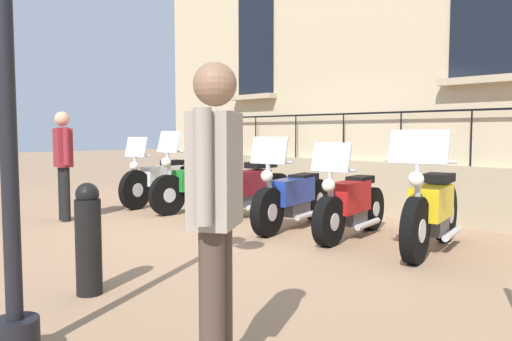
{
  "coord_description": "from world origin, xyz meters",
  "views": [
    {
      "loc": [
        5.06,
        5.54,
        1.37
      ],
      "look_at": [
        -0.03,
        0.0,
        0.8
      ],
      "focal_mm": 35.78,
      "sensor_mm": 36.0,
      "label": 1
    }
  ],
  "objects_px": {
    "motorcycle_white": "(162,181)",
    "motorcycle_yellow": "(432,211)",
    "motorcycle_blue": "(293,198)",
    "pedestrian_walking": "(216,203)",
    "motorcycle_maroon": "(247,189)",
    "motorcycle_green": "(198,185)",
    "pedestrian_standing": "(63,159)",
    "bollard": "(88,239)",
    "motorcycle_red": "(351,206)"
  },
  "relations": [
    {
      "from": "motorcycle_white",
      "to": "motorcycle_yellow",
      "type": "height_order",
      "value": "motorcycle_yellow"
    },
    {
      "from": "motorcycle_green",
      "to": "motorcycle_maroon",
      "type": "relative_size",
      "value": 0.9
    },
    {
      "from": "motorcycle_white",
      "to": "motorcycle_red",
      "type": "xyz_separation_m",
      "value": [
        -0.19,
        4.23,
        -0.03
      ]
    },
    {
      "from": "motorcycle_yellow",
      "to": "pedestrian_standing",
      "type": "xyz_separation_m",
      "value": [
        2.28,
        -4.87,
        0.49
      ]
    },
    {
      "from": "motorcycle_blue",
      "to": "bollard",
      "type": "bearing_deg",
      "value": 14.49
    },
    {
      "from": "motorcycle_red",
      "to": "bollard",
      "type": "height_order",
      "value": "motorcycle_red"
    },
    {
      "from": "motorcycle_yellow",
      "to": "pedestrian_walking",
      "type": "distance_m",
      "value": 3.81
    },
    {
      "from": "motorcycle_red",
      "to": "pedestrian_standing",
      "type": "height_order",
      "value": "pedestrian_standing"
    },
    {
      "from": "motorcycle_white",
      "to": "bollard",
      "type": "bearing_deg",
      "value": 51.33
    },
    {
      "from": "pedestrian_walking",
      "to": "pedestrian_standing",
      "type": "bearing_deg",
      "value": -104.25
    },
    {
      "from": "motorcycle_maroon",
      "to": "bollard",
      "type": "xyz_separation_m",
      "value": [
        3.56,
        2.01,
        0.02
      ]
    },
    {
      "from": "motorcycle_white",
      "to": "motorcycle_red",
      "type": "relative_size",
      "value": 1.11
    },
    {
      "from": "motorcycle_white",
      "to": "motorcycle_red",
      "type": "bearing_deg",
      "value": 92.58
    },
    {
      "from": "motorcycle_green",
      "to": "motorcycle_yellow",
      "type": "relative_size",
      "value": 0.99
    },
    {
      "from": "motorcycle_white",
      "to": "pedestrian_walking",
      "type": "bearing_deg",
      "value": 60.3
    },
    {
      "from": "motorcycle_white",
      "to": "motorcycle_yellow",
      "type": "relative_size",
      "value": 1.02
    },
    {
      "from": "pedestrian_standing",
      "to": "pedestrian_walking",
      "type": "xyz_separation_m",
      "value": [
        1.42,
        5.61,
        0.04
      ]
    },
    {
      "from": "motorcycle_blue",
      "to": "pedestrian_standing",
      "type": "height_order",
      "value": "pedestrian_standing"
    },
    {
      "from": "motorcycle_blue",
      "to": "motorcycle_red",
      "type": "xyz_separation_m",
      "value": [
        -0.05,
        0.98,
        -0.01
      ]
    },
    {
      "from": "pedestrian_standing",
      "to": "motorcycle_blue",
      "type": "bearing_deg",
      "value": 127.76
    },
    {
      "from": "motorcycle_blue",
      "to": "motorcycle_yellow",
      "type": "bearing_deg",
      "value": 93.05
    },
    {
      "from": "motorcycle_white",
      "to": "motorcycle_red",
      "type": "height_order",
      "value": "motorcycle_white"
    },
    {
      "from": "motorcycle_white",
      "to": "motorcycle_yellow",
      "type": "xyz_separation_m",
      "value": [
        -0.25,
        5.32,
        0.02
      ]
    },
    {
      "from": "motorcycle_yellow",
      "to": "bollard",
      "type": "xyz_separation_m",
      "value": [
        3.56,
        -1.18,
        0.01
      ]
    },
    {
      "from": "motorcycle_red",
      "to": "bollard",
      "type": "distance_m",
      "value": 3.51
    },
    {
      "from": "motorcycle_yellow",
      "to": "motorcycle_blue",
      "type": "bearing_deg",
      "value": -86.95
    },
    {
      "from": "motorcycle_red",
      "to": "motorcycle_white",
      "type": "bearing_deg",
      "value": -87.42
    },
    {
      "from": "bollard",
      "to": "pedestrian_walking",
      "type": "xyz_separation_m",
      "value": [
        0.14,
        1.92,
        0.51
      ]
    },
    {
      "from": "motorcycle_red",
      "to": "pedestrian_walking",
      "type": "distance_m",
      "value": 4.12
    },
    {
      "from": "motorcycle_blue",
      "to": "motorcycle_green",
      "type": "bearing_deg",
      "value": -87.57
    },
    {
      "from": "bollard",
      "to": "pedestrian_standing",
      "type": "xyz_separation_m",
      "value": [
        -1.28,
        -3.69,
        0.47
      ]
    },
    {
      "from": "motorcycle_white",
      "to": "motorcycle_blue",
      "type": "bearing_deg",
      "value": 92.41
    },
    {
      "from": "motorcycle_yellow",
      "to": "pedestrian_standing",
      "type": "height_order",
      "value": "pedestrian_standing"
    },
    {
      "from": "motorcycle_white",
      "to": "motorcycle_green",
      "type": "relative_size",
      "value": 1.03
    },
    {
      "from": "motorcycle_green",
      "to": "motorcycle_yellow",
      "type": "height_order",
      "value": "motorcycle_yellow"
    },
    {
      "from": "motorcycle_red",
      "to": "pedestrian_walking",
      "type": "xyz_separation_m",
      "value": [
        3.65,
        1.83,
        0.57
      ]
    },
    {
      "from": "motorcycle_white",
      "to": "motorcycle_maroon",
      "type": "bearing_deg",
      "value": 96.59
    },
    {
      "from": "motorcycle_red",
      "to": "motorcycle_blue",
      "type": "bearing_deg",
      "value": -86.83
    },
    {
      "from": "motorcycle_green",
      "to": "motorcycle_red",
      "type": "distance_m",
      "value": 3.14
    },
    {
      "from": "motorcycle_yellow",
      "to": "pedestrian_standing",
      "type": "bearing_deg",
      "value": -64.93
    },
    {
      "from": "motorcycle_green",
      "to": "motorcycle_maroon",
      "type": "bearing_deg",
      "value": 100.93
    },
    {
      "from": "motorcycle_white",
      "to": "pedestrian_walking",
      "type": "xyz_separation_m",
      "value": [
        3.46,
        6.06,
        0.54
      ]
    },
    {
      "from": "motorcycle_yellow",
      "to": "pedestrian_standing",
      "type": "distance_m",
      "value": 5.4
    },
    {
      "from": "motorcycle_red",
      "to": "pedestrian_walking",
      "type": "height_order",
      "value": "pedestrian_walking"
    },
    {
      "from": "motorcycle_green",
      "to": "pedestrian_standing",
      "type": "relative_size",
      "value": 1.18
    },
    {
      "from": "motorcycle_blue",
      "to": "pedestrian_walking",
      "type": "relative_size",
      "value": 1.19
    },
    {
      "from": "bollard",
      "to": "pedestrian_walking",
      "type": "bearing_deg",
      "value": 85.77
    },
    {
      "from": "motorcycle_maroon",
      "to": "motorcycle_yellow",
      "type": "distance_m",
      "value": 3.19
    },
    {
      "from": "motorcycle_yellow",
      "to": "bollard",
      "type": "relative_size",
      "value": 2.11
    },
    {
      "from": "motorcycle_white",
      "to": "pedestrian_walking",
      "type": "distance_m",
      "value": 7.0
    }
  ]
}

